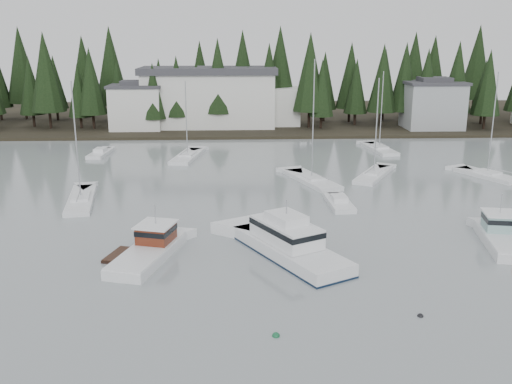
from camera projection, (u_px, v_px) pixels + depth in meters
ground at (244, 382)px, 28.87m from camera, size 260.00×260.00×0.00m
far_shore_land at (236, 118)px, 122.34m from camera, size 240.00×54.00×1.00m
conifer_treeline at (236, 125)px, 111.74m from camera, size 200.00×22.00×20.00m
house_west at (136, 106)px, 103.09m from camera, size 9.54×7.42×8.75m
house_east_a at (433, 104)px, 104.08m from camera, size 10.60×8.48×9.25m
harbor_inn at (220, 98)px, 106.58m from camera, size 29.50×11.50×10.90m
lobster_boat_brown at (149, 251)px, 45.01m from camera, size 6.22×9.68×4.54m
cabin_cruiser_center at (289, 246)px, 45.32m from camera, size 9.13×12.51×5.23m
lobster_boat_teal at (502, 238)px, 47.82m from camera, size 4.39×8.73×4.64m
sailboat_1 at (188, 158)px, 81.87m from camera, size 4.56×10.71×11.43m
sailboat_2 at (374, 176)px, 70.99m from camera, size 7.04×9.96×12.65m
sailboat_3 at (487, 176)px, 70.81m from camera, size 6.26×8.82×13.39m
sailboat_5 at (81, 201)px, 60.17m from camera, size 4.29×11.18×13.16m
sailboat_7 at (312, 181)px, 68.47m from camera, size 6.22×10.73×14.95m
sailboat_8 at (379, 150)px, 87.22m from camera, size 3.91×9.85×12.45m
runabout_1 at (339, 204)px, 58.99m from camera, size 2.44×6.51×1.42m
runabout_3 at (101, 154)px, 83.92m from camera, size 2.79×7.15×1.42m
mooring_buoy_green at (276, 336)px, 33.28m from camera, size 0.47×0.47×0.47m
mooring_buoy_dark at (420, 316)px, 35.62m from camera, size 0.39×0.39×0.39m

